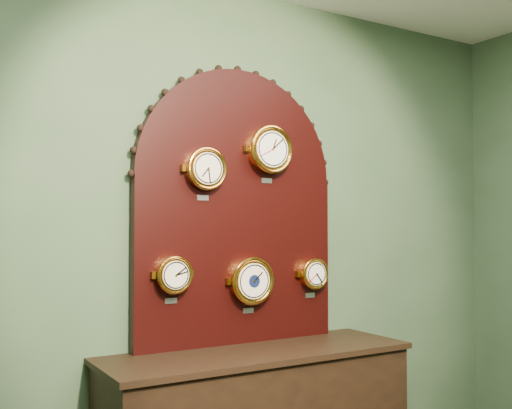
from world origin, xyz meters
TOP-DOWN VIEW (x-y plane):
  - wall_back at (0.00, 2.50)m, footprint 4.00×0.00m
  - display_board at (0.00, 2.45)m, footprint 1.26×0.06m
  - roman_clock at (-0.23, 2.38)m, footprint 0.23×0.08m
  - arabic_clock at (0.17, 2.38)m, footprint 0.27×0.08m
  - hygrometer at (-0.41, 2.38)m, footprint 0.19×0.08m
  - barometer at (0.05, 2.38)m, footprint 0.26×0.08m
  - tide_clock at (0.47, 2.38)m, footprint 0.18×0.08m

SIDE VIEW (x-z plane):
  - barometer at x=0.05m, z-range 1.02..1.33m
  - tide_clock at x=0.47m, z-range 1.08..1.31m
  - hygrometer at x=-0.41m, z-range 1.10..1.35m
  - wall_back at x=0.00m, z-range -0.60..3.40m
  - display_board at x=0.00m, z-range 0.86..2.39m
  - roman_clock at x=-0.23m, z-range 1.63..1.91m
  - arabic_clock at x=0.17m, z-range 1.73..2.05m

